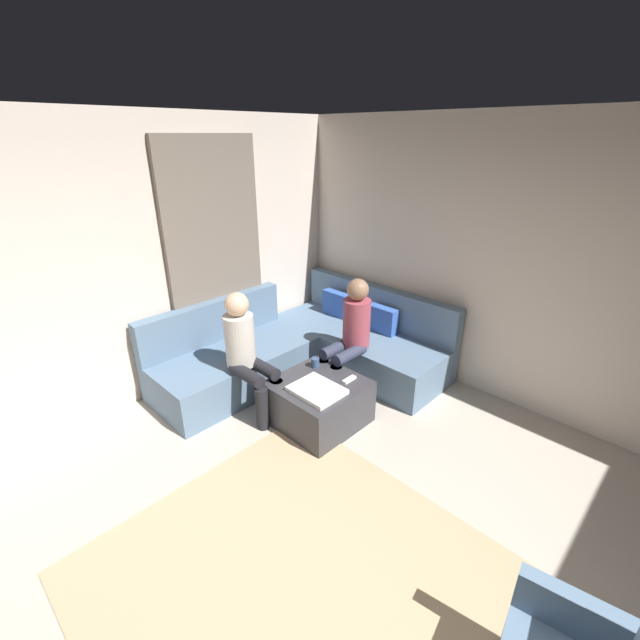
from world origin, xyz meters
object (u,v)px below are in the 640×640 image
sectional_couch (307,348)px  ottoman (318,402)px  coffee_mug (315,363)px  game_remote (349,380)px  person_on_couch_side (247,350)px  person_on_couch_back (350,332)px

sectional_couch → ottoman: bearing=-37.4°
coffee_mug → game_remote: size_ratio=0.63×
sectional_couch → person_on_couch_side: 1.00m
ottoman → game_remote: bearing=50.7°
ottoman → person_on_couch_side: bearing=-150.4°
coffee_mug → person_on_couch_back: 0.49m
sectional_couch → person_on_couch_side: size_ratio=2.12×
game_remote → person_on_couch_back: person_on_couch_back is taller
coffee_mug → person_on_couch_back: person_on_couch_back is taller
sectional_couch → game_remote: (0.93, -0.35, 0.15)m
ottoman → coffee_mug: 0.38m
sectional_couch → coffee_mug: sectional_couch is taller
coffee_mug → person_on_couch_back: bearing=83.1°
coffee_mug → sectional_couch: bearing=143.4°
game_remote → coffee_mug: bearing=-174.3°
coffee_mug → person_on_couch_side: bearing=-126.0°
ottoman → game_remote: game_remote is taller
ottoman → person_on_couch_side: person_on_couch_side is taller
person_on_couch_side → game_remote: bearing=125.8°
sectional_couch → person_on_couch_side: (0.15, -0.91, 0.38)m
sectional_couch → coffee_mug: (0.53, -0.39, 0.19)m
game_remote → person_on_couch_back: size_ratio=0.12×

